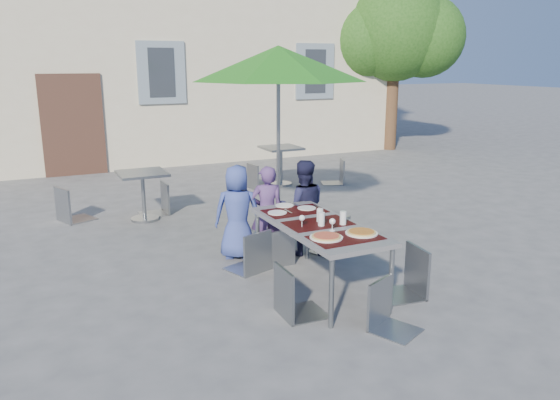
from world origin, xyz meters
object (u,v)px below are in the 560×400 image
cafe_table_1 (281,158)px  bg_chair_r_1 (338,156)px  chair_2 (335,214)px  child_0 (238,212)px  cafe_table_0 (143,187)px  child_1 (267,212)px  dining_table (318,228)px  chair_4 (410,242)px  patio_umbrella (278,65)px  bg_chair_l_0 (67,183)px  child_2 (303,208)px  chair_5 (390,277)px  bg_chair_r_0 (158,180)px  pizza_near_right (362,232)px  chair_0 (252,226)px  chair_3 (294,261)px  pizza_near_left (326,237)px  chair_1 (277,225)px  bg_chair_l_1 (257,161)px

cafe_table_1 → bg_chair_r_1: bg_chair_r_1 is taller
chair_2 → bg_chair_r_1: 4.26m
child_0 → cafe_table_0: size_ratio=1.55×
child_1 → chair_2: 0.88m
dining_table → chair_4: (0.79, -0.57, -0.10)m
patio_umbrella → bg_chair_l_0: patio_umbrella is taller
child_2 → chair_2: (0.37, -0.19, -0.08)m
child_0 → child_1: (0.36, -0.11, -0.01)m
patio_umbrella → cafe_table_1: size_ratio=3.40×
bg_chair_l_0 → cafe_table_1: bg_chair_l_0 is taller
child_0 → bg_chair_l_0: 3.21m
cafe_table_0 → child_0: bearing=-72.1°
chair_5 → bg_chair_r_0: (-0.97, 4.93, 0.05)m
patio_umbrella → bg_chair_r_0: size_ratio=2.73×
pizza_near_right → cafe_table_1: bearing=72.5°
chair_0 → chair_3: (-0.09, -1.26, 0.01)m
pizza_near_left → bg_chair_l_0: (-2.03, 4.46, -0.15)m
child_1 → chair_3: bearing=87.9°
chair_1 → bg_chair_r_1: bg_chair_r_1 is taller
child_2 → chair_0: child_2 is taller
chair_4 → bg_chair_l_1: 5.38m
pizza_near_right → chair_2: 1.53m
bg_chair_r_0 → bg_chair_l_1: bg_chair_r_0 is taller
bg_chair_l_0 → bg_chair_r_0: (1.37, -0.16, -0.04)m
dining_table → chair_5: 1.13m
pizza_near_right → child_2: (0.18, 1.60, -0.15)m
child_1 → chair_1: bearing=101.5°
pizza_near_left → bg_chair_r_1: (3.20, 5.00, -0.20)m
chair_1 → chair_4: bearing=-58.5°
pizza_near_left → chair_2: chair_2 is taller
pizza_near_right → bg_chair_r_0: 4.46m
patio_umbrella → bg_chair_r_1: size_ratio=2.76×
pizza_near_left → chair_1: 1.37m
child_0 → cafe_table_0: 2.34m
chair_5 → bg_chair_r_0: 5.02m
dining_table → pizza_near_right: size_ratio=5.62×
chair_3 → cafe_table_0: bearing=98.5°
chair_5 → bg_chair_l_0: bearing=114.7°
child_0 → chair_5: child_0 is taller
bg_chair_l_1 → child_0: bearing=-116.9°
pizza_near_right → chair_4: size_ratio=0.33×
pizza_near_right → chair_4: 0.61m
chair_1 → bg_chair_r_0: bg_chair_r_0 is taller
pizza_near_right → chair_2: size_ratio=0.36×
cafe_table_0 → bg_chair_r_0: bg_chair_r_0 is taller
child_2 → bg_chair_l_0: size_ratio=1.19×
child_0 → chair_2: (1.18, -0.41, -0.06)m
child_0 → cafe_table_1: size_ratio=1.54×
chair_0 → bg_chair_r_0: bearing=97.1°
bg_chair_l_0 → cafe_table_1: bearing=12.7°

